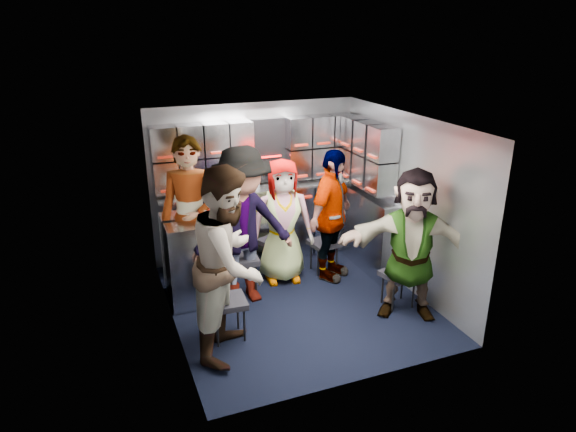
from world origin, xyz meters
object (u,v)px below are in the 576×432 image
object	(u,v)px
jump_seat_near_left	(227,304)
attendant_arc_b	(243,227)
jump_seat_near_right	(399,276)
attendant_arc_a	(230,262)
attendant_arc_d	(331,216)
jump_seat_center	(277,243)
attendant_arc_e	(412,245)
jump_seat_mid_left	(240,261)
attendant_standing	(192,220)
jump_seat_mid_right	(324,244)
attendant_arc_c	(282,221)

from	to	relation	value
jump_seat_near_left	attendant_arc_b	distance (m)	0.94
jump_seat_near_right	attendant_arc_a	size ratio (longest dim) A/B	0.23
jump_seat_near_right	attendant_arc_d	bearing A→B (deg)	113.91
jump_seat_center	jump_seat_near_right	size ratio (longest dim) A/B	1.21
jump_seat_near_right	attendant_arc_e	bearing A→B (deg)	-90.00
jump_seat_mid_left	attendant_standing	distance (m)	0.75
jump_seat_center	attendant_arc_b	distance (m)	0.95
jump_seat_near_left	attendant_arc_a	size ratio (longest dim) A/B	0.24
jump_seat_center	attendant_arc_e	size ratio (longest dim) A/B	0.31
jump_seat_near_right	attendant_arc_a	bearing A→B (deg)	-176.91
jump_seat_near_left	jump_seat_center	bearing A→B (deg)	50.78
jump_seat_near_left	jump_seat_mid_right	size ratio (longest dim) A/B	1.06
jump_seat_center	attendant_standing	world-z (taller)	attendant_standing
jump_seat_center	attendant_arc_a	xyz separation A→B (m)	(-0.99, -1.39, 0.52)
jump_seat_near_left	jump_seat_center	xyz separation A→B (m)	(0.99, 1.21, 0.02)
attendant_arc_a	attendant_arc_c	size ratio (longest dim) A/B	1.21
jump_seat_center	attendant_arc_b	size ratio (longest dim) A/B	0.28
jump_seat_center	attendant_arc_e	bearing A→B (deg)	-55.93
jump_seat_near_right	attendant_arc_a	world-z (taller)	attendant_arc_a
attendant_standing	attendant_arc_b	distance (m)	0.61
jump_seat_center	attendant_standing	bearing A→B (deg)	-169.25
jump_seat_mid_left	jump_seat_center	world-z (taller)	jump_seat_mid_left
attendant_standing	jump_seat_center	bearing A→B (deg)	30.84
attendant_arc_b	attendant_arc_c	world-z (taller)	attendant_arc_b
jump_seat_mid_right	jump_seat_near_right	world-z (taller)	jump_seat_near_right
jump_seat_near_left	attendant_arc_a	bearing A→B (deg)	-90.00
jump_seat_near_left	attendant_standing	size ratio (longest dim) A/B	0.23
attendant_arc_d	attendant_arc_c	bearing A→B (deg)	124.57
jump_seat_center	jump_seat_near_right	distance (m)	1.62
attendant_arc_b	jump_seat_mid_right	bearing A→B (deg)	9.59
jump_seat_center	jump_seat_mid_right	bearing A→B (deg)	-16.74
attendant_standing	attendant_arc_a	xyz separation A→B (m)	(0.12, -1.18, -0.02)
jump_seat_near_right	attendant_arc_a	distance (m)	2.06
attendant_arc_e	jump_seat_near_left	bearing A→B (deg)	-157.39
attendant_arc_b	attendant_arc_e	size ratio (longest dim) A/B	1.10
jump_seat_mid_left	attendant_arc_d	bearing A→B (deg)	0.14
jump_seat_near_left	jump_seat_mid_right	bearing A→B (deg)	33.51
jump_seat_center	attendant_arc_d	size ratio (longest dim) A/B	0.31
jump_seat_mid_left	attendant_arc_e	xyz separation A→B (m)	(1.59, -1.11, 0.41)
attendant_arc_e	jump_seat_mid_right	bearing A→B (deg)	137.64
jump_seat_mid_left	jump_seat_center	distance (m)	0.70
jump_seat_mid_left	jump_seat_near_right	xyz separation A→B (m)	(1.59, -0.93, -0.05)
jump_seat_center	attendant_arc_c	world-z (taller)	attendant_arc_c
jump_seat_near_left	jump_seat_center	distance (m)	1.56
jump_seat_near_left	attendant_arc_d	bearing A→B (deg)	28.69
attendant_arc_a	attendant_arc_b	xyz separation A→B (m)	(0.39, 0.85, -0.02)
jump_seat_center	attendant_arc_e	world-z (taller)	attendant_arc_e
attendant_arc_b	attendant_arc_c	xyz separation A→B (m)	(0.60, 0.36, -0.14)
attendant_arc_a	attendant_arc_e	xyz separation A→B (m)	(1.98, -0.07, -0.11)
jump_seat_near_left	attendant_arc_a	xyz separation A→B (m)	(-0.00, -0.18, 0.54)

